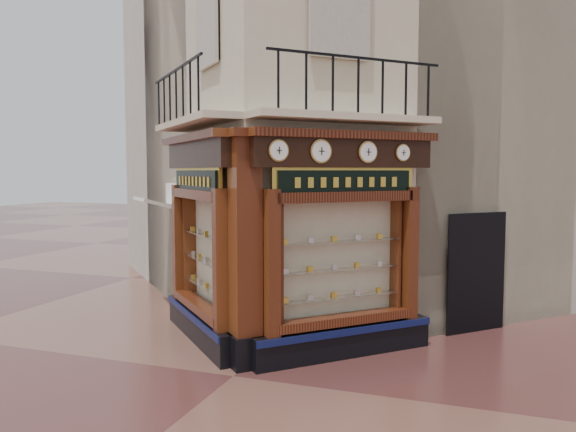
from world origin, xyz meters
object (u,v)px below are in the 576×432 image
at_px(clock_c, 368,152).
at_px(awning, 157,309).
at_px(corner_pilaster, 245,252).
at_px(clock_a, 278,150).
at_px(signboard_left, 196,181).
at_px(clock_b, 321,151).
at_px(clock_d, 403,153).
at_px(signboard_right, 346,182).

height_order(clock_c, awning, clock_c).
distance_m(corner_pilaster, clock_a, 1.78).
distance_m(awning, signboard_left, 4.21).
distance_m(clock_b, awning, 6.41).
distance_m(clock_a, signboard_left, 2.35).
height_order(clock_a, clock_c, clock_c).
height_order(corner_pilaster, clock_b, corner_pilaster).
xyz_separation_m(corner_pilaster, awning, (-3.60, 2.89, -1.95)).
height_order(clock_b, clock_d, clock_b).
distance_m(clock_c, awning, 6.71).
distance_m(clock_a, clock_c, 1.70).
bearing_deg(signboard_left, clock_c, -131.85).
xyz_separation_m(clock_b, signboard_left, (-2.60, 0.47, -0.52)).
height_order(clock_b, awning, clock_b).
bearing_deg(clock_a, signboard_left, 108.59).
distance_m(corner_pilaster, clock_d, 3.34).
relative_size(clock_b, clock_d, 1.30).
bearing_deg(awning, clock_b, -161.38).
distance_m(clock_d, signboard_left, 3.89).
relative_size(clock_a, clock_d, 1.15).
relative_size(clock_c, clock_d, 1.23).
relative_size(corner_pilaster, signboard_right, 1.97).
bearing_deg(signboard_right, clock_c, -16.87).
xyz_separation_m(clock_c, awning, (-5.39, 1.70, -3.62)).
bearing_deg(clock_c, awning, 117.54).
height_order(clock_a, signboard_left, clock_a).
bearing_deg(corner_pilaster, clock_b, -19.76).
height_order(clock_d, awning, clock_d).
bearing_deg(signboard_right, corner_pilaster, 169.75).
bearing_deg(corner_pilaster, signboard_right, -10.25).
bearing_deg(clock_c, clock_a, -180.00).
relative_size(clock_a, signboard_right, 0.18).
xyz_separation_m(clock_a, clock_d, (1.73, 1.73, 0.00)).
bearing_deg(clock_d, signboard_left, 145.57).
bearing_deg(clock_c, signboard_left, 138.15).
bearing_deg(clock_d, awning, 123.83).
relative_size(clock_b, clock_c, 1.05).
bearing_deg(signboard_left, clock_b, -145.34).
distance_m(awning, signboard_right, 6.22).
bearing_deg(clock_d, clock_c, -180.00).
height_order(clock_a, signboard_right, clock_a).
relative_size(clock_b, signboard_left, 0.20).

